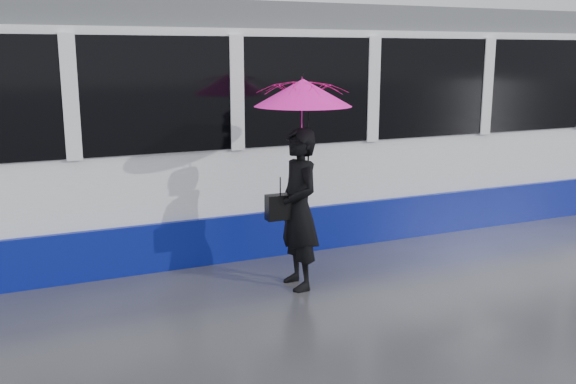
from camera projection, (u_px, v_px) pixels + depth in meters
name	position (u px, v px, depth m)	size (l,w,h in m)	color
ground	(347.00, 280.00, 7.77)	(90.00, 90.00, 0.00)	#2C2C31
rails	(268.00, 229.00, 10.00)	(34.00, 1.51, 0.02)	#3F3D38
tram	(359.00, 120.00, 10.28)	(26.00, 2.56, 3.35)	white
woman	(298.00, 209.00, 7.38)	(0.68, 0.45, 1.87)	black
umbrella	(303.00, 112.00, 7.16)	(1.11, 1.11, 1.27)	#DD1248
handbag	(280.00, 207.00, 7.30)	(0.34, 0.15, 0.47)	black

